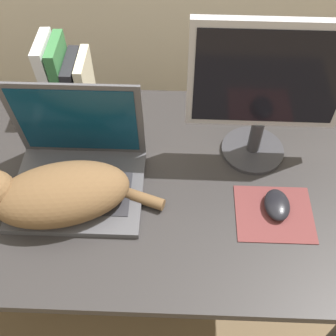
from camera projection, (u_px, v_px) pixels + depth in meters
desk at (132, 194)px, 1.25m from camera, size 1.28×0.76×0.72m
laptop at (78, 169)px, 1.14m from camera, size 0.35×0.28×0.30m
cat at (55, 194)px, 1.07m from camera, size 0.47×0.26×0.15m
external_monitor at (267, 89)px, 1.07m from camera, size 0.41×0.18×0.44m
mousepad at (274, 214)px, 1.11m from camera, size 0.20×0.18×0.00m
computer_mouse at (277, 205)px, 1.11m from camera, size 0.07×0.10×0.03m
book_row at (66, 80)px, 1.29m from camera, size 0.14×0.15×0.25m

